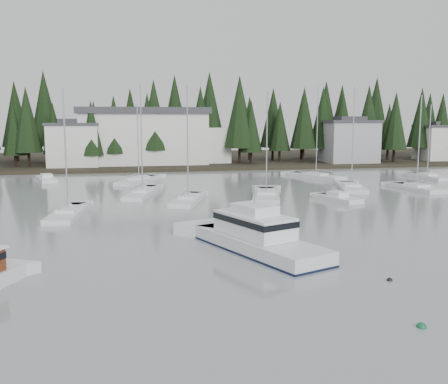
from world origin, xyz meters
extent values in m
plane|color=gray|center=(0.00, 0.00, 0.00)|extent=(260.00, 260.00, 0.00)
cube|color=black|center=(0.00, 97.00, 0.00)|extent=(240.00, 54.00, 1.00)
cube|color=silver|center=(-18.00, 79.00, 4.25)|extent=(9.00, 7.00, 7.50)
cube|color=#38383D|center=(-18.00, 79.00, 8.25)|extent=(9.54, 7.42, 0.50)
cube|color=#38383D|center=(-18.00, 79.00, 8.85)|extent=(4.95, 3.85, 0.80)
cube|color=#999EA0|center=(36.00, 78.00, 4.50)|extent=(10.00, 8.00, 8.00)
cube|color=#38383D|center=(36.00, 78.00, 8.75)|extent=(10.60, 8.48, 0.50)
cube|color=#38383D|center=(36.00, 78.00, 9.35)|extent=(5.50, 4.40, 0.80)
cube|color=silver|center=(58.00, 80.00, 4.00)|extent=(9.00, 7.00, 7.00)
cube|color=#38383D|center=(58.00, 80.00, 7.75)|extent=(9.54, 7.42, 0.50)
cube|color=#38383D|center=(58.00, 80.00, 8.35)|extent=(4.95, 3.85, 0.80)
cube|color=silver|center=(-5.00, 82.00, 5.50)|extent=(24.00, 10.00, 10.00)
cube|color=#38383D|center=(-5.00, 82.00, 10.80)|extent=(25.00, 11.00, 1.20)
cube|color=silver|center=(7.00, 84.00, 4.00)|extent=(10.00, 8.00, 7.00)
cube|color=silver|center=(0.28, 15.21, 0.16)|extent=(7.54, 11.87, 1.66)
cube|color=black|center=(0.28, 15.21, 0.03)|extent=(7.59, 11.94, 0.23)
cube|color=white|center=(0.06, 15.74, 1.76)|extent=(4.90, 6.57, 1.50)
cube|color=black|center=(0.06, 15.74, 2.12)|extent=(4.98, 6.65, 0.41)
cube|color=white|center=(0.06, 15.74, 2.85)|extent=(3.07, 3.54, 0.67)
cylinder|color=#A5A8AD|center=(0.06, 15.74, 3.67)|extent=(0.10, 0.10, 1.14)
cube|color=silver|center=(28.35, 41.12, -0.03)|extent=(3.83, 8.57, 1.05)
cube|color=white|center=(28.35, 41.12, 0.62)|extent=(2.32, 3.04, 0.30)
cylinder|color=#A5A8AD|center=(28.35, 41.12, 6.28)|extent=(0.14, 0.14, 11.57)
cube|color=silver|center=(-13.98, 31.23, -0.03)|extent=(3.52, 9.74, 1.05)
cube|color=white|center=(-13.98, 31.23, 0.62)|extent=(2.08, 3.41, 0.30)
cylinder|color=#A5A8AD|center=(-13.98, 31.23, 6.12)|extent=(0.14, 0.14, 11.25)
cube|color=silver|center=(20.75, 56.94, -0.03)|extent=(6.74, 10.72, 1.05)
cube|color=white|center=(20.75, 56.94, 0.62)|extent=(3.18, 4.04, 0.30)
cylinder|color=#A5A8AD|center=(20.75, 56.94, 7.38)|extent=(0.14, 0.14, 13.77)
cube|color=silver|center=(-6.65, 43.43, -0.03)|extent=(5.16, 11.24, 1.05)
cube|color=white|center=(-6.65, 43.43, 0.62)|extent=(2.60, 4.04, 0.30)
cylinder|color=#A5A8AD|center=(-6.65, 43.43, 6.80)|extent=(0.14, 0.14, 12.59)
cube|color=silver|center=(7.53, 38.99, -0.03)|extent=(5.80, 11.11, 1.05)
cube|color=white|center=(7.53, 38.99, 0.62)|extent=(2.99, 4.07, 0.30)
cylinder|color=#A5A8AD|center=(7.53, 38.99, 6.37)|extent=(0.14, 0.14, 11.74)
cube|color=silver|center=(37.43, 52.77, -0.03)|extent=(3.10, 8.41, 1.05)
cube|color=white|center=(37.43, 52.77, 0.62)|extent=(1.93, 2.93, 0.30)
cylinder|color=#A5A8AD|center=(37.43, 52.77, 5.91)|extent=(0.14, 0.14, 10.82)
cube|color=silver|center=(20.29, 43.29, -0.03)|extent=(5.65, 10.07, 1.05)
cube|color=white|center=(20.29, 43.29, 0.62)|extent=(2.93, 3.74, 0.30)
cylinder|color=#A5A8AD|center=(20.29, 43.29, 6.82)|extent=(0.14, 0.14, 12.64)
cube|color=silver|center=(-6.77, 56.60, -0.03)|extent=(7.24, 11.06, 1.05)
cube|color=white|center=(-6.77, 56.60, 0.62)|extent=(3.33, 4.18, 0.30)
cylinder|color=#A5A8AD|center=(-6.77, 56.60, 5.92)|extent=(0.14, 0.14, 10.84)
cube|color=silver|center=(-1.90, 37.21, -0.03)|extent=(5.25, 9.37, 1.05)
cube|color=white|center=(-1.90, 37.21, 0.62)|extent=(2.64, 3.47, 0.30)
cylinder|color=#A5A8AD|center=(-1.90, 37.21, 6.51)|extent=(0.14, 0.14, 12.02)
cube|color=silver|center=(14.62, 34.73, 0.05)|extent=(3.95, 6.42, 0.90)
cube|color=white|center=(14.62, 34.73, 0.75)|extent=(2.02, 2.30, 0.55)
cube|color=silver|center=(-20.26, 60.70, 0.05)|extent=(4.03, 7.06, 0.90)
cube|color=white|center=(-20.26, 60.70, 0.75)|extent=(2.05, 2.49, 0.55)
sphere|color=#145933|center=(3.85, 1.58, 0.00)|extent=(0.45, 0.45, 0.45)
sphere|color=black|center=(5.78, 7.69, 0.00)|extent=(0.34, 0.34, 0.34)
camera|label=1|loc=(-8.44, -16.86, 8.82)|focal=40.00mm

